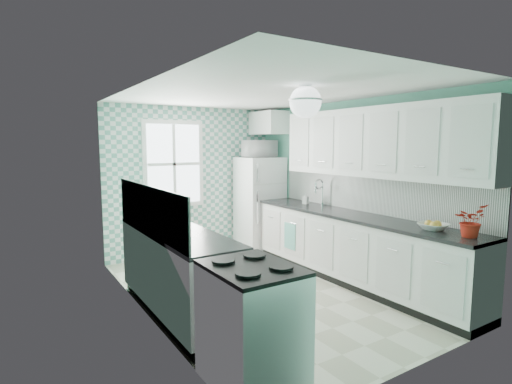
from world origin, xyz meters
TOP-DOWN VIEW (x-y plane):
  - floor at (0.00, 0.00)m, footprint 3.00×4.40m
  - ceiling at (0.00, 0.00)m, footprint 3.00×4.40m
  - wall_back at (0.00, 2.21)m, footprint 3.00×0.02m
  - wall_front at (0.00, -2.21)m, footprint 3.00×0.02m
  - wall_left at (-1.51, 0.00)m, footprint 0.02×4.40m
  - wall_right at (1.51, 0.00)m, footprint 0.02×4.40m
  - accent_wall at (0.00, 2.19)m, footprint 3.00×0.01m
  - window at (-0.35, 2.16)m, footprint 1.04×0.05m
  - backsplash_right at (1.49, -0.40)m, footprint 0.02×3.60m
  - backsplash_left at (-1.49, -0.07)m, footprint 0.02×2.15m
  - upper_cabinets_right at (1.33, -0.60)m, footprint 0.33×3.20m
  - upper_cabinet_fridge at (1.30, 1.83)m, footprint 0.40×0.74m
  - ceiling_light at (0.00, -0.80)m, footprint 0.34×0.34m
  - base_cabinets_right at (1.20, -0.40)m, footprint 0.60×3.60m
  - countertop_right at (1.19, -0.40)m, footprint 0.63×3.60m
  - base_cabinets_left at (-1.20, -0.07)m, footprint 0.60×2.15m
  - countertop_left at (-1.19, -0.07)m, footprint 0.63×2.15m
  - fridge at (1.11, 1.79)m, footprint 0.72×0.71m
  - stove at (-1.20, -1.64)m, footprint 0.63×0.78m
  - sink at (1.20, 0.44)m, footprint 0.52×0.43m
  - rug at (0.12, 0.93)m, footprint 0.87×1.19m
  - dish_towel at (0.89, 0.60)m, footprint 0.10×0.26m
  - fruit_bowl at (1.20, -1.57)m, footprint 0.31×0.31m
  - potted_plant at (1.20, -1.97)m, footprint 0.33×0.29m
  - soap_bottle at (1.25, 0.68)m, footprint 0.10×0.10m
  - microwave at (1.11, 1.79)m, footprint 0.56×0.40m

SIDE VIEW (x-z plane):
  - floor at x=0.00m, z-range -0.02..0.00m
  - rug at x=0.12m, z-range 0.00..0.02m
  - base_cabinets_right at x=1.20m, z-range 0.00..0.90m
  - base_cabinets_left at x=-1.20m, z-range 0.00..0.90m
  - dish_towel at x=0.89m, z-range 0.28..0.68m
  - stove at x=-1.20m, z-range 0.02..0.96m
  - fridge at x=1.11m, z-range 0.00..1.65m
  - countertop_right at x=1.19m, z-range 0.90..0.94m
  - countertop_left at x=-1.19m, z-range 0.90..0.94m
  - sink at x=1.20m, z-range 0.66..1.20m
  - fruit_bowl at x=1.20m, z-range 0.94..1.02m
  - soap_bottle at x=1.25m, z-range 0.94..1.12m
  - potted_plant at x=1.20m, z-range 0.94..1.28m
  - backsplash_right at x=1.49m, z-range 0.94..1.45m
  - backsplash_left at x=-1.49m, z-range 0.94..1.45m
  - wall_back at x=0.00m, z-range 0.00..2.50m
  - wall_front at x=0.00m, z-range 0.00..2.50m
  - wall_left at x=-1.51m, z-range 0.00..2.50m
  - wall_right at x=1.51m, z-range 0.00..2.50m
  - accent_wall at x=0.00m, z-range 0.00..2.50m
  - window at x=-0.35m, z-range 0.83..2.27m
  - microwave at x=1.11m, z-range 1.65..1.95m
  - upper_cabinets_right at x=1.33m, z-range 1.45..2.35m
  - upper_cabinet_fridge at x=1.30m, z-range 2.05..2.45m
  - ceiling_light at x=0.00m, z-range 2.15..2.50m
  - ceiling at x=0.00m, z-range 2.50..2.52m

